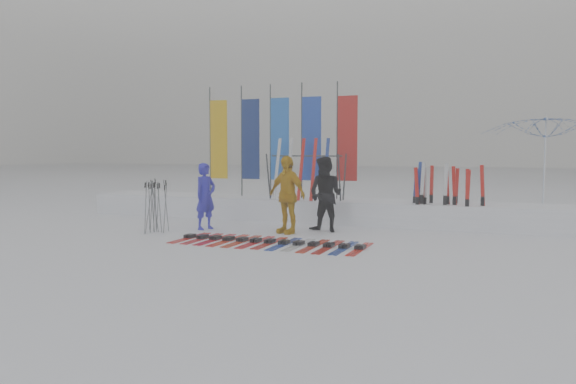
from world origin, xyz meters
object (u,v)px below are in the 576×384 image
at_px(ski_rack, 306,171).
at_px(tent_canopy, 546,168).
at_px(person_yellow, 287,195).
at_px(person_black, 326,194).
at_px(ski_row, 270,242).
at_px(person_blue, 206,196).

bearing_deg(ski_rack, tent_canopy, 18.23).
bearing_deg(person_yellow, person_black, 57.48).
height_order(person_black, ski_row, person_black).
xyz_separation_m(ski_row, ski_rack, (-0.51, 3.61, 1.35)).
bearing_deg(ski_row, tent_canopy, 45.62).
distance_m(tent_canopy, ski_row, 7.93).
bearing_deg(ski_rack, person_yellow, -82.15).
bearing_deg(person_black, tent_canopy, 49.66).
xyz_separation_m(person_black, person_yellow, (-0.76, -0.56, 0.01)).
bearing_deg(person_black, person_blue, -152.80).
height_order(person_black, person_yellow, person_yellow).
bearing_deg(ski_row, person_black, 74.85).
bearing_deg(person_blue, ski_rack, -19.34).
bearing_deg(tent_canopy, person_blue, -151.41).
distance_m(person_black, person_yellow, 0.95).
bearing_deg(ski_row, ski_rack, 98.04).
xyz_separation_m(tent_canopy, ski_row, (-5.46, -5.58, -1.43)).
bearing_deg(person_yellow, ski_row, -60.34).
distance_m(person_yellow, tent_canopy, 7.03).
relative_size(person_blue, tent_canopy, 0.50).
height_order(person_yellow, ski_rack, ski_rack).
relative_size(tent_canopy, ski_rack, 1.60).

